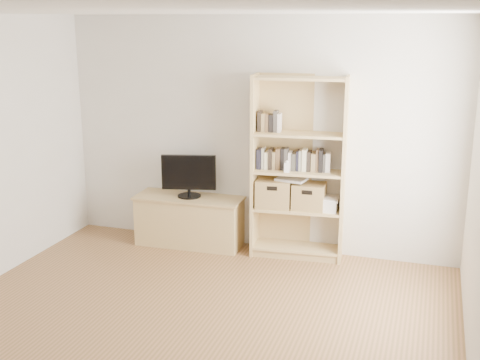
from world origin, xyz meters
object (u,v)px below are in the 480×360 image
at_px(tv_stand, 190,221).
at_px(basket_left, 274,193).
at_px(basket_right, 309,196).
at_px(bookshelf, 298,168).
at_px(laptop, 291,179).
at_px(baby_monitor, 287,167).
at_px(television, 189,176).

bearing_deg(tv_stand, basket_left, -1.27).
relative_size(basket_left, basket_right, 1.09).
bearing_deg(bookshelf, laptop, -174.83).
height_order(basket_right, laptop, laptop).
distance_m(bookshelf, baby_monitor, 0.16).
height_order(television, basket_left, television).
xyz_separation_m(basket_left, laptop, (0.19, 0.02, 0.17)).
height_order(baby_monitor, basket_right, baby_monitor).
bearing_deg(basket_left, laptop, -3.27).
height_order(baby_monitor, basket_left, baby_monitor).
height_order(basket_left, laptop, laptop).
bearing_deg(television, tv_stand, -14.56).
distance_m(television, basket_right, 1.39).
relative_size(bookshelf, basket_right, 5.81).
distance_m(tv_stand, basket_right, 1.44).
relative_size(basket_right, laptop, 1.10).
bearing_deg(tv_stand, baby_monitor, -5.83).
height_order(tv_stand, baby_monitor, baby_monitor).
xyz_separation_m(television, basket_left, (0.99, 0.02, -0.11)).
bearing_deg(tv_stand, laptop, -0.57).
distance_m(baby_monitor, basket_left, 0.37).
xyz_separation_m(television, baby_monitor, (1.16, -0.07, 0.21)).
bearing_deg(basket_right, bookshelf, 179.92).
bearing_deg(bookshelf, tv_stand, 176.56).
xyz_separation_m(bookshelf, baby_monitor, (-0.10, -0.12, 0.03)).
bearing_deg(laptop, bookshelf, 20.40).
bearing_deg(baby_monitor, bookshelf, 41.46).
bearing_deg(bookshelf, basket_right, -2.60).
bearing_deg(baby_monitor, basket_right, 20.81).
relative_size(television, basket_left, 1.66).
relative_size(tv_stand, basket_left, 3.24).
height_order(baby_monitor, laptop, baby_monitor).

